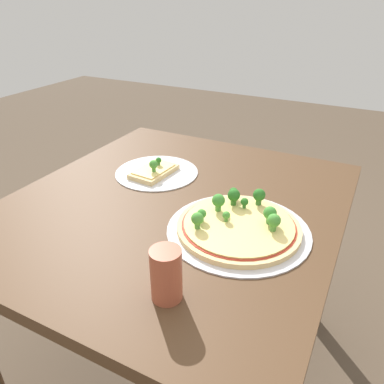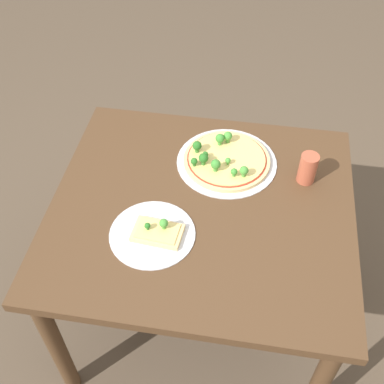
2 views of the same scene
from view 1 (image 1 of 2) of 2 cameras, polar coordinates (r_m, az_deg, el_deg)
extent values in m
plane|color=brown|center=(1.57, -2.05, -24.41)|extent=(8.00, 8.00, 0.00)
cube|color=#4C331E|center=(1.10, -2.67, -2.21)|extent=(1.02, 0.93, 0.04)
cylinder|color=#4C331E|center=(1.80, -6.55, -2.39)|extent=(0.06, 0.06, 0.67)
cylinder|color=#4C331E|center=(1.57, 19.35, -9.19)|extent=(0.06, 0.06, 0.67)
cylinder|color=silver|center=(0.97, 7.07, -5.80)|extent=(0.37, 0.37, 0.00)
cylinder|color=#E5C17F|center=(0.96, 7.10, -5.36)|extent=(0.32, 0.32, 0.01)
cylinder|color=#A82D1E|center=(0.96, 7.13, -4.96)|extent=(0.29, 0.29, 0.00)
cylinder|color=#EACC75|center=(0.96, 7.14, -4.81)|extent=(0.28, 0.28, 0.00)
sphere|color=#3D8933|center=(0.95, 1.48, -3.33)|extent=(0.02, 0.02, 0.02)
cylinder|color=#488E3A|center=(0.96, 1.47, -4.12)|extent=(0.01, 0.01, 0.01)
sphere|color=#479338|center=(0.95, 5.25, -3.54)|extent=(0.02, 0.02, 0.02)
cylinder|color=#51973E|center=(0.96, 5.22, -4.20)|extent=(0.01, 0.01, 0.01)
sphere|color=#286B23|center=(1.05, 6.34, 0.03)|extent=(0.02, 0.02, 0.02)
cylinder|color=#37742D|center=(1.06, 6.29, -0.72)|extent=(0.01, 0.01, 0.01)
sphere|color=#3D8933|center=(0.95, 11.81, -3.15)|extent=(0.03, 0.03, 0.03)
cylinder|color=#488E3A|center=(0.96, 11.68, -4.26)|extent=(0.02, 0.02, 0.02)
sphere|color=#479338|center=(0.92, 0.82, -4.06)|extent=(0.03, 0.03, 0.03)
cylinder|color=#51973E|center=(0.93, 0.81, -5.12)|extent=(0.01, 0.01, 0.01)
sphere|color=#286B23|center=(1.01, 8.01, -1.48)|extent=(0.02, 0.02, 0.02)
cylinder|color=#37742D|center=(1.02, 7.96, -2.15)|extent=(0.01, 0.01, 0.01)
sphere|color=#479338|center=(0.93, 12.39, -4.24)|extent=(0.03, 0.03, 0.03)
cylinder|color=#51973E|center=(0.94, 12.26, -5.34)|extent=(0.01, 0.01, 0.01)
sphere|color=#286B23|center=(1.03, 10.20, -0.43)|extent=(0.03, 0.03, 0.03)
cylinder|color=#37742D|center=(1.04, 10.10, -1.50)|extent=(0.02, 0.02, 0.02)
sphere|color=#3D8933|center=(0.99, 4.05, -1.28)|extent=(0.03, 0.03, 0.03)
cylinder|color=#488E3A|center=(1.00, 4.01, -2.40)|extent=(0.02, 0.02, 0.02)
sphere|color=#286B23|center=(1.02, 6.39, -0.46)|extent=(0.03, 0.03, 0.03)
cylinder|color=#37742D|center=(1.03, 6.33, -1.54)|extent=(0.02, 0.02, 0.02)
cylinder|color=silver|center=(1.27, -5.38, 3.00)|extent=(0.28, 0.28, 0.00)
cube|color=#E5C17F|center=(1.25, -5.83, 3.10)|extent=(0.17, 0.11, 0.02)
cube|color=#EACC75|center=(1.24, -5.85, 3.52)|extent=(0.14, 0.09, 0.00)
sphere|color=#479338|center=(1.21, -5.88, 4.22)|extent=(0.03, 0.03, 0.03)
cylinder|color=#51973E|center=(1.22, -5.84, 3.42)|extent=(0.01, 0.01, 0.01)
sphere|color=#286B23|center=(1.26, -5.12, 4.84)|extent=(0.02, 0.02, 0.02)
cylinder|color=#37742D|center=(1.26, -5.10, 4.31)|extent=(0.01, 0.01, 0.01)
cylinder|color=#AD5138|center=(0.74, -3.95, -12.44)|extent=(0.06, 0.06, 0.11)
camera|label=2|loc=(1.81, -51.96, 42.54)|focal=45.00mm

